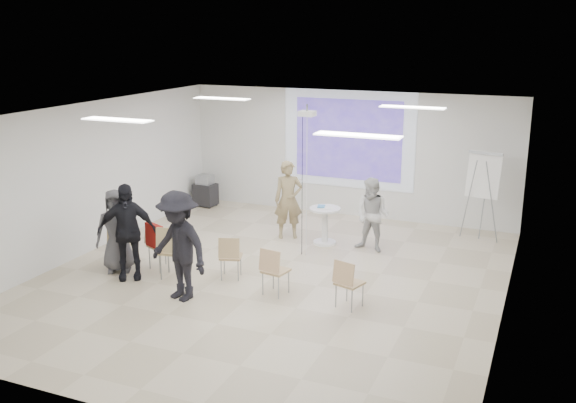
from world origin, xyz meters
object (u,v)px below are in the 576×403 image
at_px(pedestal_table, 325,223).
at_px(chair_right_far, 347,280).
at_px(audience_outer, 116,226).
at_px(chair_left_inner, 172,248).
at_px(audience_left, 126,225).
at_px(chair_far_left, 120,242).
at_px(player_right, 372,211).
at_px(audience_mid, 179,239).
at_px(av_cart, 205,192).
at_px(laptop, 174,249).
at_px(player_left, 288,195).
at_px(chair_center, 230,254).
at_px(chair_left_mid, 158,242).
at_px(flipchart_easel, 484,176).
at_px(chair_right_inner, 273,268).

xyz_separation_m(pedestal_table, chair_right_far, (1.41, -2.91, 0.04)).
bearing_deg(audience_outer, chair_left_inner, -28.29).
bearing_deg(audience_left, audience_outer, 118.09).
bearing_deg(chair_far_left, audience_left, -51.69).
bearing_deg(player_right, audience_mid, -112.77).
bearing_deg(chair_left_inner, audience_left, -171.86).
bearing_deg(av_cart, laptop, -62.79).
xyz_separation_m(player_left, av_cart, (-2.94, 1.54, -0.58)).
height_order(pedestal_table, laptop, pedestal_table).
xyz_separation_m(chair_center, laptop, (-0.99, -0.27, 0.05)).
bearing_deg(chair_left_mid, av_cart, 132.56).
xyz_separation_m(player_left, chair_right_far, (2.28, -3.02, -0.46)).
relative_size(player_left, chair_right_far, 2.31).
bearing_deg(flipchart_easel, chair_right_inner, -111.83).
xyz_separation_m(chair_far_left, chair_right_far, (4.56, -0.19, 0.00)).
distance_m(laptop, flipchart_easel, 6.56).
bearing_deg(chair_left_mid, chair_left_inner, -5.51).
bearing_deg(chair_center, pedestal_table, 52.35).
xyz_separation_m(chair_right_far, av_cart, (-5.22, 4.56, -0.12)).
bearing_deg(player_right, audience_left, -129.41).
height_order(chair_right_inner, audience_mid, audience_mid).
distance_m(pedestal_table, player_right, 1.10).
bearing_deg(chair_far_left, pedestal_table, 29.96).
bearing_deg(laptop, chair_far_left, -15.12).
xyz_separation_m(player_right, audience_outer, (-4.06, -2.90, 0.04)).
xyz_separation_m(player_left, chair_left_inner, (-1.01, -3.01, -0.37)).
bearing_deg(player_right, player_left, -174.47).
relative_size(pedestal_table, chair_center, 0.99).
height_order(audience_left, audience_outer, audience_left).
relative_size(chair_right_inner, audience_left, 0.42).
bearing_deg(chair_right_inner, audience_left, -164.39).
distance_m(player_left, audience_mid, 3.74).
relative_size(chair_left_inner, audience_left, 0.49).
height_order(pedestal_table, chair_right_inner, chair_right_inner).
bearing_deg(audience_outer, flipchart_easel, 6.46).
relative_size(chair_right_inner, laptop, 2.31).
bearing_deg(pedestal_table, laptop, -124.13).
height_order(chair_right_inner, laptop, chair_right_inner).
height_order(player_left, flipchart_easel, flipchart_easel).
relative_size(chair_center, chair_right_far, 0.98).
xyz_separation_m(laptop, av_cart, (-1.91, 4.45, -0.16)).
xyz_separation_m(chair_right_inner, laptop, (-2.00, 0.10, 0.04)).
xyz_separation_m(pedestal_table, av_cart, (-3.81, 1.65, -0.08)).
bearing_deg(chair_left_inner, audience_outer, 169.98).
xyz_separation_m(laptop, audience_outer, (-1.14, -0.14, 0.34)).
distance_m(chair_center, chair_right_inner, 1.08).
relative_size(audience_left, audience_outer, 1.16).
bearing_deg(flipchart_easel, pedestal_table, -141.78).
distance_m(chair_center, audience_outer, 2.21).
relative_size(player_left, chair_center, 2.35).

